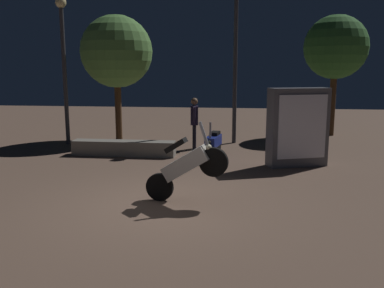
# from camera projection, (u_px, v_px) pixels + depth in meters

# --- Properties ---
(ground_plane) EXTENTS (40.00, 40.00, 0.00)m
(ground_plane) POSITION_uv_depth(u_px,v_px,m) (160.00, 205.00, 8.06)
(ground_plane) COLOR brown
(motorcycle_white_foreground) EXTENTS (1.65, 0.46, 1.63)m
(motorcycle_white_foreground) POSITION_uv_depth(u_px,v_px,m) (186.00, 166.00, 8.03)
(motorcycle_white_foreground) COLOR black
(motorcycle_white_foreground) RESTS_ON ground_plane
(motorcycle_blue_parked_left) EXTENTS (0.46, 1.65, 1.11)m
(motorcycle_blue_parked_left) POSITION_uv_depth(u_px,v_px,m) (213.00, 143.00, 12.15)
(motorcycle_blue_parked_left) COLOR black
(motorcycle_blue_parked_left) RESTS_ON ground_plane
(person_rider_beside) EXTENTS (0.28, 0.67, 1.68)m
(person_rider_beside) POSITION_uv_depth(u_px,v_px,m) (194.00, 119.00, 13.38)
(person_rider_beside) COLOR black
(person_rider_beside) RESTS_ON ground_plane
(streetlamp_near) EXTENTS (0.36, 0.36, 5.34)m
(streetlamp_near) POSITION_uv_depth(u_px,v_px,m) (236.00, 46.00, 14.13)
(streetlamp_near) COLOR #38383D
(streetlamp_near) RESTS_ON ground_plane
(streetlamp_far) EXTENTS (0.36, 0.36, 4.92)m
(streetlamp_far) POSITION_uv_depth(u_px,v_px,m) (63.00, 52.00, 13.95)
(streetlamp_far) COLOR #38383D
(streetlamp_far) RESTS_ON ground_plane
(tree_left_bg) EXTENTS (2.41, 2.41, 4.60)m
(tree_left_bg) POSITION_uv_depth(u_px,v_px,m) (336.00, 48.00, 15.76)
(tree_left_bg) COLOR #4C331E
(tree_left_bg) RESTS_ON ground_plane
(tree_center_bg) EXTENTS (2.58, 2.58, 4.49)m
(tree_center_bg) POSITION_uv_depth(u_px,v_px,m) (116.00, 52.00, 14.90)
(tree_center_bg) COLOR #4C331E
(tree_center_bg) RESTS_ON ground_plane
(kiosk_billboard) EXTENTS (1.68, 0.99, 2.10)m
(kiosk_billboard) POSITION_uv_depth(u_px,v_px,m) (298.00, 127.00, 11.10)
(kiosk_billboard) COLOR #595960
(kiosk_billboard) RESTS_ON ground_plane
(planter_wall_low) EXTENTS (3.12, 0.50, 0.45)m
(planter_wall_low) POSITION_uv_depth(u_px,v_px,m) (124.00, 148.00, 12.57)
(planter_wall_low) COLOR gray
(planter_wall_low) RESTS_ON ground_plane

